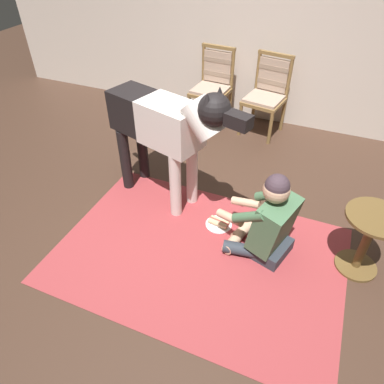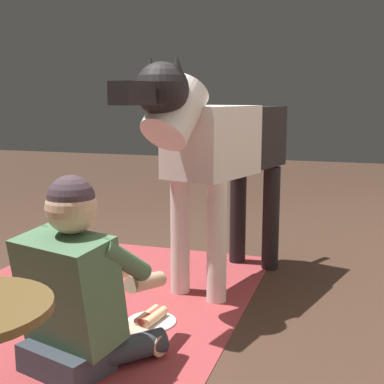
{
  "view_description": "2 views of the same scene",
  "coord_description": "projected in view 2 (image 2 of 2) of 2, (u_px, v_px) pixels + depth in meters",
  "views": [
    {
      "loc": [
        0.95,
        -2.04,
        2.35
      ],
      "look_at": [
        -0.0,
        0.22,
        0.36
      ],
      "focal_mm": 32.96,
      "sensor_mm": 36.0,
      "label": 1
    },
    {
      "loc": [
        2.52,
        1.19,
        1.11
      ],
      "look_at": [
        0.05,
        0.41,
        0.64
      ],
      "focal_mm": 48.71,
      "sensor_mm": 36.0,
      "label": 2
    }
  ],
  "objects": [
    {
      "name": "ground_plane",
      "position": [
        125.0,
        299.0,
        2.92
      ],
      "size": [
        13.65,
        13.65,
        0.0
      ],
      "primitive_type": "plane",
      "color": "#402B20"
    },
    {
      "name": "area_rug",
      "position": [
        82.0,
        309.0,
        2.76
      ],
      "size": [
        2.42,
        1.65,
        0.01
      ],
      "primitive_type": "cube",
      "color": "#973538",
      "rests_on": "ground"
    },
    {
      "name": "person_sitting_on_floor",
      "position": [
        79.0,
        289.0,
        2.16
      ],
      "size": [
        0.69,
        0.59,
        0.81
      ],
      "color": "#2E353D",
      "rests_on": "ground"
    },
    {
      "name": "large_dog",
      "position": [
        218.0,
        147.0,
        2.97
      ],
      "size": [
        1.57,
        0.61,
        1.31
      ],
      "color": "silver",
      "rests_on": "ground"
    },
    {
      "name": "hot_dog_on_plate",
      "position": [
        151.0,
        318.0,
        2.6
      ],
      "size": [
        0.25,
        0.25,
        0.06
      ],
      "color": "white",
      "rests_on": "ground"
    }
  ]
}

